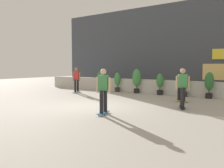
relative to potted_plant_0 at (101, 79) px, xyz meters
The scene contains 13 objects.
ground_plane 6.76m from the potted_plant_0, 55.83° to the right, with size 48.00×48.00×0.00m, color #A8A093.
planter_wall 3.82m from the potted_plant_0, ahead, with size 18.00×0.40×0.90m, color beige.
building_backdrop 6.31m from the potted_plant_0, 49.68° to the left, with size 20.00×2.08×6.50m.
potted_plant_0 is the anchor object (origin of this frame).
potted_plant_1 1.45m from the potted_plant_0, ahead, with size 0.43×0.43×1.34m.
potted_plant_2 2.97m from the potted_plant_0, ahead, with size 0.57×0.57×1.61m.
potted_plant_3 4.62m from the potted_plant_0, ahead, with size 0.44×0.44×1.34m.
potted_plant_4 6.14m from the potted_plant_0, ahead, with size 0.47×0.47×1.41m.
potted_plant_5 7.51m from the potted_plant_0, ahead, with size 0.50×0.50×1.47m.
skater_foreground 2.17m from the potted_plant_0, 101.77° to the right, with size 0.54×0.82×1.70m.
skater_far_right 8.53m from the potted_plant_0, 52.22° to the right, with size 0.55×0.82×1.70m.
skater_by_wall_right 8.25m from the potted_plant_0, 28.27° to the right, with size 0.52×0.81×1.70m.
skater_by_wall_left 6.99m from the potted_plant_0, 17.73° to the right, with size 0.80×0.56×1.70m.
Camera 1 is at (6.55, -8.07, 1.79)m, focal length 37.35 mm.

